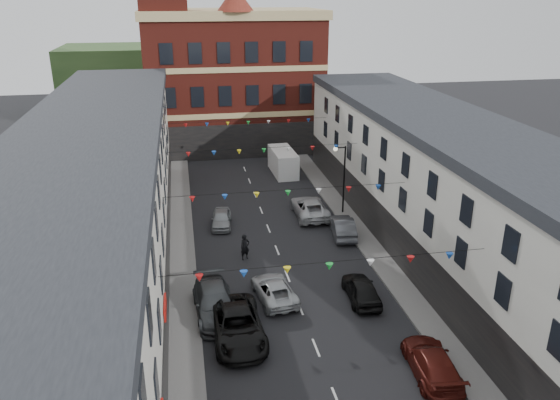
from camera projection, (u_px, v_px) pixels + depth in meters
ground at (300, 308)px, 33.00m from camera, size 160.00×160.00×0.00m
pavement_left at (184, 301)px, 33.65m from camera, size 1.80×64.00×0.15m
pavement_right at (396, 281)px, 35.97m from camera, size 1.80×64.00×0.15m
terrace_left at (89, 235)px, 30.03m from camera, size 8.40×56.00×10.70m
terrace_right at (481, 214)px, 34.15m from camera, size 8.40×56.00×9.70m
civic_building at (233, 79)px, 64.93m from camera, size 20.60×13.30×18.50m
clock_tower at (164, 21)px, 58.53m from camera, size 5.60×5.60×30.00m
distant_hill at (194, 77)px, 87.47m from camera, size 40.00×14.00×10.00m
street_lamp at (342, 171)px, 45.55m from camera, size 1.10×0.36×6.00m
car_left_c at (238, 326)px, 29.83m from camera, size 2.90×6.02×1.65m
car_left_d at (215, 303)px, 32.05m from camera, size 2.61×5.75×1.63m
car_left_e at (221, 219)px, 44.28m from camera, size 1.99×4.01×1.31m
car_right_c at (432, 363)px, 27.01m from camera, size 2.55×5.21×1.46m
car_right_d at (361, 289)px, 33.63m from camera, size 1.93×4.38×1.47m
car_right_e at (343, 227)px, 42.52m from camera, size 2.19×4.73×1.50m
car_right_f at (310, 207)px, 46.23m from camera, size 2.66×5.66×1.57m
moving_car at (274, 290)px, 33.78m from camera, size 2.70×4.86×1.29m
white_van at (283, 162)px, 56.94m from camera, size 2.34×5.71×2.50m
pedestrian at (245, 247)px, 38.67m from camera, size 0.82×0.68×1.91m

